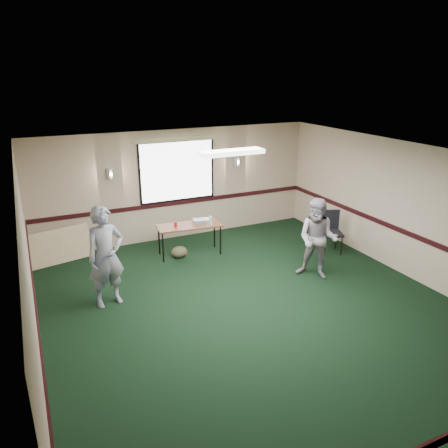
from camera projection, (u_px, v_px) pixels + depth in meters
name	position (u px, v px, depth m)	size (l,w,h in m)	color
ground	(255.00, 310.00, 7.73)	(8.00, 8.00, 0.00)	black
room_shell	(207.00, 195.00, 9.01)	(8.00, 8.02, 8.00)	tan
folding_table	(189.00, 227.00, 9.83)	(1.50, 0.73, 0.72)	#502B16
projector	(199.00, 221.00, 9.90)	(0.28, 0.24, 0.09)	gray
game_console	(206.00, 219.00, 10.10)	(0.20, 0.16, 0.05)	white
red_cup	(176.00, 224.00, 9.69)	(0.07, 0.07, 0.11)	red
water_bottle	(211.00, 221.00, 9.76)	(0.06, 0.06, 0.21)	#8ECEE9
duffel_bag	(179.00, 252.00, 9.84)	(0.37, 0.28, 0.26)	#433F26
cable_coil	(181.00, 254.00, 10.06)	(0.30, 0.30, 0.02)	red
folded_table	(57.00, 247.00, 9.49)	(1.49, 0.06, 0.77)	tan
conference_chair	(330.00, 228.00, 10.08)	(0.61, 0.62, 0.96)	black
person_left	(106.00, 257.00, 7.65)	(0.67, 0.44, 1.85)	#3C4785
person_right	(318.00, 239.00, 8.71)	(0.80, 0.63, 1.66)	#788FBB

